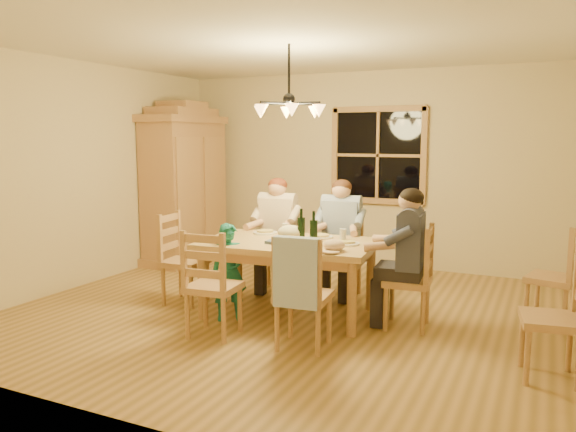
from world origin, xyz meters
The scene contains 31 objects.
floor centered at (0.00, 0.00, 0.00)m, with size 5.50×5.50×0.00m, color olive.
ceiling centered at (0.00, 0.00, 2.70)m, with size 5.50×5.00×0.02m, color white.
wall_back centered at (0.00, 2.50, 1.35)m, with size 5.50×0.02×2.70m, color beige.
wall_left centered at (-2.75, 0.00, 1.35)m, with size 0.02×5.00×2.70m, color beige.
window centered at (0.20, 2.47, 1.55)m, with size 1.30×0.06×1.30m.
chandelier centered at (0.00, 0.00, 2.08)m, with size 0.77×0.68×0.71m.
armoire centered at (-2.42, 1.60, 1.06)m, with size 0.66×1.40×2.30m.
dining_table centered at (0.03, -0.07, 0.66)m, with size 1.81×1.21×0.76m.
chair_far_left centered at (-0.48, 0.70, 0.30)m, with size 0.48×0.46×0.99m.
chair_far_right centered at (0.28, 0.77, 0.30)m, with size 0.48×0.46×0.99m.
chair_near_left centered at (-0.32, -0.92, 0.30)m, with size 0.48×0.46×0.99m.
chair_near_right centered at (0.53, -0.83, 0.30)m, with size 0.48×0.46×0.99m.
chair_end_left centered at (-1.16, -0.18, 0.30)m, with size 0.46×0.48×0.99m.
chair_end_right centered at (1.22, 0.05, 0.30)m, with size 0.46×0.48×0.99m.
adult_woman centered at (-0.48, 0.70, 0.84)m, with size 0.42×0.45×0.87m.
adult_plaid_man centered at (0.28, 0.77, 0.84)m, with size 0.42×0.45×0.87m.
adult_slate_man centered at (1.22, 0.05, 0.84)m, with size 0.45×0.42×0.87m.
towel centered at (0.55, -1.02, 0.70)m, with size 0.38×0.10×0.58m, color #9CAFD4.
wine_bottle_a centered at (0.14, -0.01, 0.93)m, with size 0.08×0.08×0.33m, color black.
wine_bottle_b centered at (0.32, -0.12, 0.93)m, with size 0.08×0.08×0.33m, color black.
plate_woman centered at (-0.39, 0.23, 0.77)m, with size 0.26×0.26×0.02m, color white.
plate_plaid centered at (0.25, 0.24, 0.77)m, with size 0.26×0.26×0.02m, color white.
plate_slate centered at (0.61, 0.01, 0.77)m, with size 0.26×0.26×0.02m, color white.
wine_glass_a centered at (-0.12, 0.16, 0.83)m, with size 0.06×0.06×0.14m, color silver.
wine_glass_b centered at (0.55, 0.08, 0.83)m, with size 0.06×0.06×0.14m, color silver.
cap centered at (0.62, -0.34, 0.82)m, with size 0.20×0.20×0.11m, color tan.
napkin centered at (-0.03, -0.24, 0.78)m, with size 0.18×0.14×0.03m, color #4E608F.
cloth_bundle centered at (0.02, 0.00, 0.84)m, with size 0.28×0.22×0.15m, color #BDB289.
child centered at (-0.42, -0.48, 0.48)m, with size 0.35×0.23×0.97m, color #186E67.
chair_spare_front centered at (2.45, -0.63, 0.30)m, with size 0.48×0.50×0.99m.
chair_spare_back centered at (2.45, 0.73, 0.30)m, with size 0.51×0.53×0.99m.
Camera 1 is at (2.40, -5.10, 1.80)m, focal length 35.00 mm.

